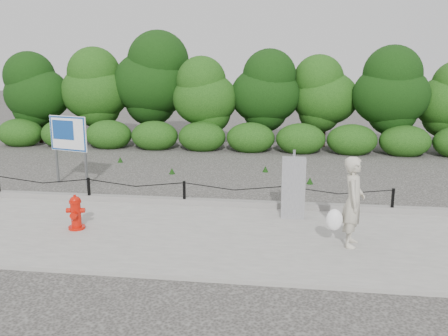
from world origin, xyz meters
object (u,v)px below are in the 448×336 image
fire_hydrant (76,213)px  advertising_sign (68,137)px  utility_cabinet (293,188)px  pedestrian (352,203)px

fire_hydrant → advertising_sign: bearing=107.8°
fire_hydrant → utility_cabinet: 4.80m
fire_hydrant → pedestrian: bearing=-10.5°
fire_hydrant → pedestrian: 5.69m
fire_hydrant → utility_cabinet: size_ratio=0.49×
pedestrian → fire_hydrant: bearing=99.0°
fire_hydrant → pedestrian: (5.67, -0.14, 0.50)m
pedestrian → advertising_sign: advertising_sign is taller
fire_hydrant → advertising_sign: advertising_sign is taller
advertising_sign → utility_cabinet: bearing=-4.8°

